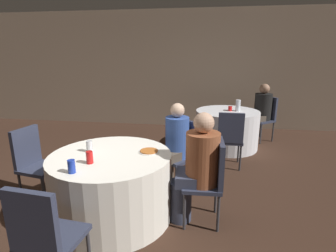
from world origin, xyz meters
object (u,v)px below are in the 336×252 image
object	(u,v)px
chair_near_east	(211,175)
soda_can_red	(90,157)
table_far	(227,129)
bottle_far	(238,105)
soda_can_blue	(72,166)
chair_far_northeast	(265,115)
soda_can_silver	(89,146)
person_black_shirt	(260,113)
chair_near_northeast	(182,148)
chair_near_south	(43,233)
table_near	(112,186)
chair_near_west	(33,158)
pizza_plate_near	(149,151)
chair_far_south	(230,135)
person_blue_shirt	(173,149)
person_floral_shirt	(196,168)

from	to	relation	value
chair_near_east	soda_can_red	size ratio (longest dim) A/B	7.51
table_far	bottle_far	world-z (taller)	bottle_far
soda_can_blue	soda_can_red	size ratio (longest dim) A/B	1.00
soda_can_blue	chair_far_northeast	bearing A→B (deg)	56.24
soda_can_silver	person_black_shirt	bearing A→B (deg)	51.66
chair_near_northeast	person_black_shirt	distance (m)	2.60
chair_near_east	soda_can_silver	world-z (taller)	chair_near_east
person_black_shirt	chair_far_northeast	bearing A→B (deg)	-90.00
chair_near_south	chair_far_northeast	world-z (taller)	same
table_near	soda_can_silver	world-z (taller)	soda_can_silver
soda_can_red	person_black_shirt	bearing A→B (deg)	56.00
chair_near_west	pizza_plate_near	world-z (taller)	chair_near_west
chair_far_northeast	chair_near_northeast	bearing A→B (deg)	110.80
chair_near_northeast	chair_far_south	size ratio (longest dim) A/B	1.00
bottle_far	chair_near_northeast	bearing A→B (deg)	-117.34
soda_can_silver	bottle_far	size ratio (longest dim) A/B	0.57
chair_near_east	chair_far_northeast	xyz separation A→B (m)	(1.15, 3.06, 0.00)
chair_near_east	bottle_far	world-z (taller)	bottle_far
soda_can_blue	pizza_plate_near	bearing A→B (deg)	47.51
soda_can_blue	person_blue_shirt	bearing A→B (deg)	56.69
chair_near_northeast	chair_far_northeast	xyz separation A→B (m)	(1.52, 2.29, 0.00)
table_far	chair_near_south	xyz separation A→B (m)	(-1.49, -3.57, 0.18)
chair_far_south	person_black_shirt	size ratio (longest dim) A/B	0.77
chair_near_west	chair_near_south	size ratio (longest dim) A/B	1.00
chair_near_west	chair_near_south	distance (m)	1.57
chair_near_northeast	chair_near_south	bearing A→B (deg)	107.49
person_black_shirt	soda_can_blue	world-z (taller)	person_black_shirt
chair_near_northeast	bottle_far	xyz separation A→B (m)	(0.88, 1.71, 0.29)
table_far	person_blue_shirt	size ratio (longest dim) A/B	1.02
pizza_plate_near	soda_can_red	distance (m)	0.64
soda_can_red	soda_can_blue	bearing A→B (deg)	-105.91
chair_near_west	chair_far_northeast	size ratio (longest dim) A/B	1.00
chair_near_east	person_floral_shirt	size ratio (longest dim) A/B	0.76
person_black_shirt	bottle_far	size ratio (longest dim) A/B	5.55
chair_near_west	chair_near_south	bearing A→B (deg)	47.33
table_near	person_black_shirt	xyz separation A→B (m)	(2.08, 3.01, 0.24)
table_near	chair_near_south	size ratio (longest dim) A/B	1.42
chair_near_west	bottle_far	bearing A→B (deg)	141.71
pizza_plate_near	soda_can_blue	bearing A→B (deg)	-132.49
table_near	chair_near_west	distance (m)	1.08
table_near	chair_near_west	size ratio (longest dim) A/B	1.42
chair_far_south	person_floral_shirt	bearing A→B (deg)	-106.21
table_far	soda_can_silver	bearing A→B (deg)	-123.78
soda_can_blue	soda_can_silver	world-z (taller)	same
person_floral_shirt	bottle_far	size ratio (longest dim) A/B	5.61
chair_near_east	person_black_shirt	size ratio (longest dim) A/B	0.77
person_blue_shirt	soda_can_blue	world-z (taller)	person_blue_shirt
chair_far_northeast	person_black_shirt	bearing A→B (deg)	90.00
chair_far_northeast	chair_near_west	bearing A→B (deg)	96.22
chair_far_south	person_black_shirt	distance (m)	1.67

